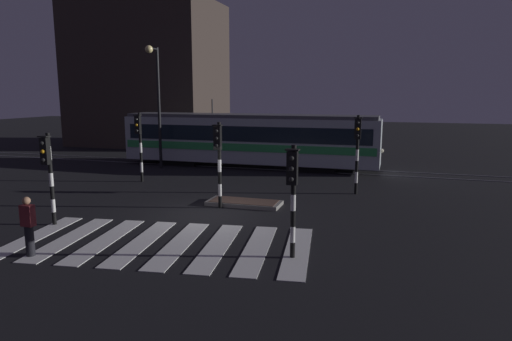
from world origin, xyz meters
TOP-DOWN VIEW (x-y plane):
  - ground_plane at (0.00, 0.00)m, footprint 120.00×120.00m
  - rail_near at (0.00, 10.45)m, footprint 80.00×0.12m
  - rail_far at (0.00, 11.88)m, footprint 80.00×0.12m
  - crosswalk_zebra at (-0.00, -3.41)m, footprint 9.55×5.53m
  - traffic_island at (0.92, 1.88)m, footprint 3.01×1.22m
  - traffic_light_median_centre at (0.15, 1.06)m, footprint 0.36×0.42m
  - traffic_light_corner_far_right at (5.10, 5.24)m, footprint 0.36×0.42m
  - traffic_light_corner_near_right at (4.11, -3.49)m, footprint 0.36×0.42m
  - traffic_light_corner_near_left at (-4.48, -2.82)m, footprint 0.36×0.42m
  - traffic_light_corner_far_left at (-5.71, 4.89)m, footprint 0.36×0.42m
  - street_lamp_trackside_left at (-6.91, 8.90)m, footprint 0.44×1.21m
  - tram at (-1.94, 11.16)m, footprint 15.98×2.58m
  - pedestrian_waiting_at_kerb at (-2.92, -5.44)m, footprint 0.36×0.24m
  - building_backdrop at (-14.33, 20.62)m, footprint 12.35×8.00m

SIDE VIEW (x-z plane):
  - ground_plane at x=0.00m, z-range 0.00..0.00m
  - crosswalk_zebra at x=0.00m, z-range 0.00..0.02m
  - rail_near at x=0.00m, z-range 0.00..0.03m
  - rail_far at x=0.00m, z-range 0.00..0.03m
  - traffic_island at x=0.92m, z-range 0.00..0.18m
  - pedestrian_waiting_at_kerb at x=-2.92m, z-range 0.02..1.73m
  - tram at x=-1.94m, z-range -0.33..3.82m
  - traffic_light_corner_near_right at x=4.11m, z-range 0.50..3.66m
  - traffic_light_corner_near_left at x=-4.48m, z-range 0.51..3.72m
  - traffic_light_median_centre at x=0.15m, z-range 0.55..3.96m
  - traffic_light_corner_far_left at x=-5.71m, z-range 0.57..4.11m
  - traffic_light_corner_far_right at x=5.10m, z-range 0.57..4.13m
  - street_lamp_trackside_left at x=-6.91m, z-range 0.96..8.17m
  - building_backdrop at x=-14.33m, z-range 0.00..12.16m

